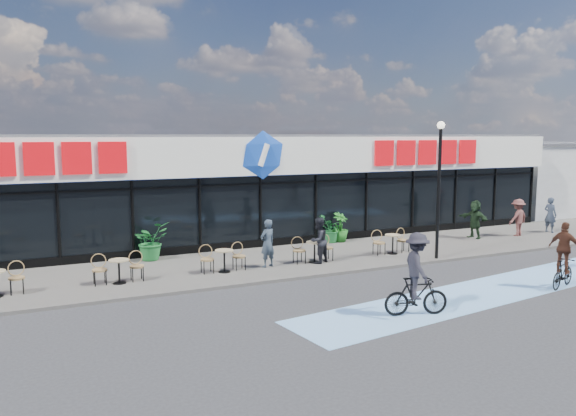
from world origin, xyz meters
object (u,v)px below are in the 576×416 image
(pedestrian_b, at_px, (550,215))
(potted_plant_mid, at_px, (331,229))
(potted_plant_right, at_px, (340,227))
(potted_plant_left, at_px, (151,241))
(pedestrian_c, at_px, (518,217))
(cyclist_a, at_px, (564,261))
(pedestrian_a, at_px, (475,219))
(patron_right, at_px, (318,240))
(lamp_post, at_px, (439,178))
(patron_left, at_px, (267,243))

(pedestrian_b, bearing_deg, potted_plant_mid, 71.50)
(potted_plant_mid, xyz_separation_m, potted_plant_right, (0.45, 0.02, 0.05))
(potted_plant_left, xyz_separation_m, pedestrian_c, (15.83, -2.08, 0.14))
(potted_plant_mid, relative_size, pedestrian_b, 0.70)
(potted_plant_left, bearing_deg, cyclist_a, -39.71)
(potted_plant_mid, relative_size, pedestrian_a, 0.68)
(potted_plant_right, bearing_deg, cyclist_a, -73.76)
(patron_right, bearing_deg, potted_plant_left, -55.18)
(lamp_post, distance_m, potted_plant_left, 10.63)
(lamp_post, relative_size, pedestrian_a, 2.96)
(pedestrian_b, distance_m, pedestrian_c, 2.08)
(lamp_post, height_order, potted_plant_right, lamp_post)
(pedestrian_a, relative_size, pedestrian_b, 1.03)
(lamp_post, relative_size, cyclist_a, 2.47)
(potted_plant_left, relative_size, potted_plant_mid, 1.21)
(pedestrian_b, bearing_deg, pedestrian_c, 83.88)
(potted_plant_right, distance_m, cyclist_a, 9.18)
(patron_left, bearing_deg, patron_right, 153.62)
(potted_plant_left, height_order, patron_left, patron_left)
(potted_plant_mid, distance_m, cyclist_a, 9.30)
(potted_plant_left, distance_m, patron_right, 6.04)
(potted_plant_right, distance_m, pedestrian_b, 10.21)
(potted_plant_mid, relative_size, potted_plant_right, 0.92)
(potted_plant_mid, bearing_deg, cyclist_a, -71.06)
(potted_plant_left, bearing_deg, pedestrian_c, -7.48)
(cyclist_a, bearing_deg, potted_plant_left, 140.29)
(pedestrian_c, relative_size, cyclist_a, 0.82)
(patron_right, xyz_separation_m, pedestrian_b, (12.70, 1.00, 0.01))
(pedestrian_b, bearing_deg, potted_plant_right, 70.88)
(cyclist_a, bearing_deg, potted_plant_mid, 108.94)
(potted_plant_mid, xyz_separation_m, pedestrian_b, (10.43, -2.12, 0.25))
(pedestrian_b, bearing_deg, patron_right, 87.48)
(potted_plant_right, bearing_deg, lamp_post, -70.10)
(potted_plant_mid, height_order, patron_right, patron_right)
(lamp_post, bearing_deg, potted_plant_left, 156.08)
(potted_plant_left, height_order, pedestrian_b, pedestrian_b)
(patron_left, xyz_separation_m, patron_right, (1.85, -0.23, -0.01))
(patron_left, height_order, pedestrian_c, pedestrian_c)
(lamp_post, height_order, patron_left, lamp_post)
(potted_plant_left, height_order, potted_plant_mid, potted_plant_left)
(potted_plant_left, distance_m, cyclist_a, 13.65)
(potted_plant_mid, bearing_deg, patron_right, -126.03)
(potted_plant_mid, relative_size, cyclist_a, 0.57)
(patron_left, bearing_deg, lamp_post, 147.81)
(patron_left, distance_m, cyclist_a, 9.26)
(potted_plant_left, relative_size, cyclist_a, 0.69)
(cyclist_a, bearing_deg, patron_left, 140.37)
(potted_plant_mid, distance_m, patron_right, 3.86)
(pedestrian_c, xyz_separation_m, cyclist_a, (-5.33, -6.64, -0.09))
(potted_plant_right, distance_m, pedestrian_c, 8.19)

